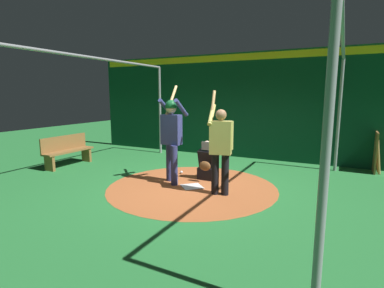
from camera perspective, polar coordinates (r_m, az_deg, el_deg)
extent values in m
plane|color=#287A38|center=(6.59, 0.00, -8.17)|extent=(26.76, 26.76, 0.00)
cylinder|color=#B76033|center=(6.59, 0.00, -8.15)|extent=(3.65, 3.65, 0.01)
cube|color=white|center=(6.59, 0.00, -8.07)|extent=(0.59, 0.59, 0.01)
cylinder|color=navy|center=(6.64, -3.39, -4.09)|extent=(0.15, 0.15, 0.89)
cylinder|color=navy|center=(6.97, -4.32, -3.44)|extent=(0.15, 0.15, 0.89)
cube|color=navy|center=(6.67, -3.94, 2.74)|extent=(0.22, 0.44, 0.66)
cylinder|color=navy|center=(6.62, -2.06, 6.88)|extent=(0.54, 0.09, 0.41)
cylinder|color=navy|center=(6.82, -4.99, 6.92)|extent=(0.54, 0.09, 0.41)
sphere|color=tan|center=(6.63, -3.98, 6.72)|extent=(0.23, 0.23, 0.23)
sphere|color=#0F4C23|center=(6.63, -3.99, 7.27)|extent=(0.26, 0.26, 0.26)
cylinder|color=tan|center=(6.89, -4.01, 8.06)|extent=(0.54, 0.06, 0.73)
cube|color=black|center=(7.20, 3.07, -5.48)|extent=(0.40, 0.40, 0.28)
cube|color=black|center=(7.09, 2.96, -2.77)|extent=(0.30, 0.40, 0.46)
sphere|color=beige|center=(7.01, 2.92, -0.24)|extent=(0.21, 0.21, 0.21)
cube|color=gray|center=(6.92, 2.59, -0.36)|extent=(0.03, 0.19, 0.19)
ellipsoid|color=brown|center=(6.84, 2.46, -4.19)|extent=(0.12, 0.28, 0.22)
cylinder|color=black|center=(6.02, 6.30, -5.83)|extent=(0.15, 0.15, 0.83)
cylinder|color=black|center=(6.05, 4.41, -5.72)|extent=(0.15, 0.15, 0.83)
cube|color=#CABF60|center=(5.89, 5.46, 1.21)|extent=(0.31, 0.46, 0.66)
cylinder|color=#CABF60|center=(5.85, 7.42, 1.63)|extent=(0.09, 0.09, 0.55)
cylinder|color=#CABF60|center=(5.97, 3.76, 5.57)|extent=(0.49, 0.19, 0.42)
sphere|color=#9E704C|center=(5.84, 5.53, 5.54)|extent=(0.21, 0.21, 0.21)
cylinder|color=tan|center=(6.05, 3.91, 6.66)|extent=(0.46, 0.16, 0.74)
cube|color=#0C3D26|center=(9.65, 9.78, 7.14)|extent=(0.20, 10.76, 3.26)
cube|color=yellow|center=(9.61, 9.84, 15.98)|extent=(0.03, 10.55, 0.20)
cylinder|color=gray|center=(10.26, -6.10, 6.25)|extent=(0.08, 0.08, 2.87)
cylinder|color=gray|center=(8.62, 26.11, 4.76)|extent=(0.08, 0.08, 2.87)
cylinder|color=gray|center=(2.68, 23.92, -3.40)|extent=(0.08, 0.08, 2.87)
cylinder|color=gray|center=(7.95, -18.51, 15.29)|extent=(5.99, 0.07, 0.07)
cylinder|color=gray|center=(5.68, 26.66, 17.36)|extent=(5.99, 0.07, 0.07)
cube|color=olive|center=(9.13, 31.41, -1.23)|extent=(0.82, 0.04, 1.05)
cylinder|color=tan|center=(9.45, 31.57, -1.62)|extent=(0.06, 0.14, 0.83)
cylinder|color=olive|center=(9.33, 31.63, -1.69)|extent=(0.06, 0.17, 0.84)
cylinder|color=black|center=(9.22, 31.69, -1.78)|extent=(0.06, 0.17, 0.86)
cylinder|color=olive|center=(9.10, 31.75, -1.93)|extent=(0.06, 0.17, 0.85)
cylinder|color=olive|center=(8.98, 31.80, -2.20)|extent=(0.06, 0.19, 0.81)
cylinder|color=tan|center=(8.86, 31.89, -2.12)|extent=(0.06, 0.17, 0.88)
cube|color=olive|center=(9.08, -22.35, -1.24)|extent=(1.51, 0.36, 0.05)
cube|color=olive|center=(9.17, -23.09, 0.23)|extent=(1.51, 0.04, 0.40)
cube|color=olive|center=(9.54, -19.39, -1.96)|extent=(0.08, 0.32, 0.40)
cube|color=olive|center=(8.73, -25.40, -3.36)|extent=(0.08, 0.32, 0.40)
sphere|color=white|center=(7.65, -2.02, -5.36)|extent=(0.07, 0.07, 0.07)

